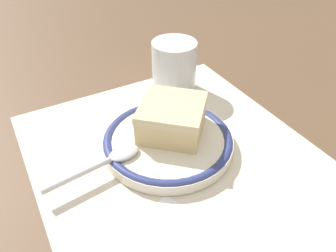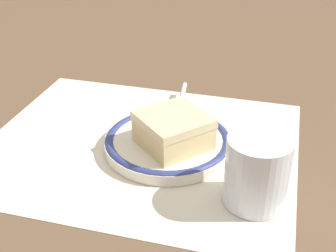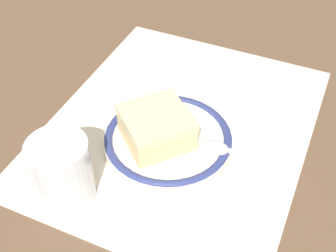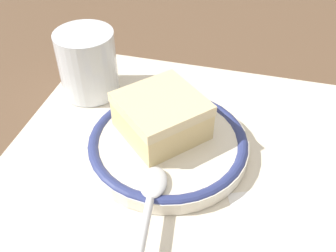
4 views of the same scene
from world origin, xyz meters
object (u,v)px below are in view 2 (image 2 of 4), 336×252
(cake_slice, at_px, (173,130))
(napkin, at_px, (94,106))
(cup, at_px, (256,174))
(plate, at_px, (168,142))
(spoon, at_px, (179,107))

(cake_slice, xyz_separation_m, napkin, (0.16, -0.10, -0.04))
(cup, bearing_deg, napkin, -31.69)
(plate, xyz_separation_m, spoon, (0.01, -0.09, 0.01))
(plate, distance_m, cake_slice, 0.03)
(spoon, xyz_separation_m, napkin, (0.14, -0.00, -0.02))
(plate, xyz_separation_m, napkin, (0.15, -0.09, -0.01))
(cup, bearing_deg, spoon, -52.21)
(cake_slice, distance_m, cup, 0.13)
(cake_slice, relative_size, spoon, 0.92)
(plate, xyz_separation_m, cake_slice, (-0.01, 0.01, 0.03))
(spoon, bearing_deg, cake_slice, 99.18)
(plate, xyz_separation_m, cup, (-0.12, 0.08, 0.03))
(cup, xyz_separation_m, napkin, (0.27, -0.17, -0.04))
(plate, bearing_deg, napkin, -30.50)
(spoon, relative_size, napkin, 0.92)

